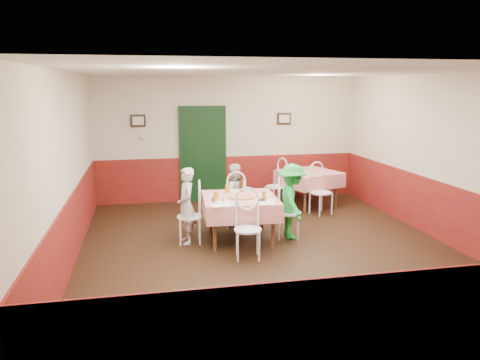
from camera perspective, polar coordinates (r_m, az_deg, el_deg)
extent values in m
plane|color=black|center=(7.68, 3.37, -8.35)|extent=(7.00, 7.00, 0.00)
plane|color=white|center=(7.23, 3.63, 13.04)|extent=(7.00, 7.00, 0.00)
cube|color=beige|center=(10.71, -1.41, 5.01)|extent=(6.00, 0.10, 2.80)
cube|color=beige|center=(4.13, 16.33, -5.81)|extent=(6.00, 0.10, 2.80)
cube|color=beige|center=(7.16, -20.37, 1.11)|extent=(0.10, 7.00, 2.80)
cube|color=beige|center=(8.60, 23.19, 2.52)|extent=(0.10, 7.00, 2.80)
cube|color=maroon|center=(10.83, -1.38, 0.26)|extent=(6.00, 0.03, 1.00)
cube|color=maroon|center=(4.49, 15.57, -16.82)|extent=(6.00, 0.03, 1.00)
cube|color=maroon|center=(7.36, -19.77, -5.80)|extent=(0.03, 7.00, 1.00)
cube|color=maroon|center=(8.76, 22.65, -3.30)|extent=(0.03, 7.00, 1.00)
cube|color=black|center=(10.61, -4.55, 3.01)|extent=(0.96, 0.06, 2.10)
cube|color=black|center=(10.45, -12.32, 7.07)|extent=(0.32, 0.03, 0.26)
cube|color=black|center=(10.93, 5.40, 7.46)|extent=(0.32, 0.03, 0.26)
cube|color=white|center=(10.48, -11.69, 5.19)|extent=(0.10, 0.03, 0.10)
cube|color=red|center=(7.96, 0.00, -4.77)|extent=(1.29, 1.29, 0.77)
cube|color=red|center=(10.39, 8.34, -1.04)|extent=(1.42, 1.42, 0.77)
cylinder|color=#B74723|center=(7.80, 0.14, -2.06)|extent=(0.44, 0.44, 0.03)
cylinder|color=white|center=(7.81, -3.14, -2.13)|extent=(0.27, 0.27, 0.01)
cylinder|color=white|center=(7.90, 2.95, -1.96)|extent=(0.27, 0.27, 0.01)
cylinder|color=white|center=(8.28, -0.63, -1.32)|extent=(0.27, 0.27, 0.01)
cylinder|color=#BF7219|center=(7.54, -2.96, -2.06)|extent=(0.09, 0.09, 0.15)
cylinder|color=#BF7219|center=(7.68, 2.92, -1.89)|extent=(0.08, 0.08, 0.14)
cylinder|color=#BF7219|center=(8.19, -1.57, -1.06)|extent=(0.07, 0.07, 0.13)
cylinder|color=#381C0A|center=(8.23, 0.13, -0.58)|extent=(0.07, 0.07, 0.25)
cylinder|color=silver|center=(7.39, -2.81, -2.60)|extent=(0.04, 0.04, 0.09)
cylinder|color=silver|center=(7.35, -2.06, -2.67)|extent=(0.04, 0.04, 0.09)
cylinder|color=#B23319|center=(7.44, -3.34, -2.50)|extent=(0.04, 0.04, 0.09)
cube|color=white|center=(7.40, -2.38, -2.91)|extent=(0.33, 0.42, 0.00)
cube|color=white|center=(7.55, 3.08, -2.64)|extent=(0.40, 0.47, 0.00)
cube|color=black|center=(7.61, 2.68, -2.44)|extent=(0.12, 0.10, 0.02)
imported|color=gray|center=(7.82, -6.56, -3.15)|extent=(0.35, 0.49, 1.28)
imported|color=gray|center=(8.77, -0.83, -1.81)|extent=(0.62, 0.51, 1.18)
imported|color=gray|center=(8.06, 6.36, -2.61)|extent=(0.53, 0.87, 1.30)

